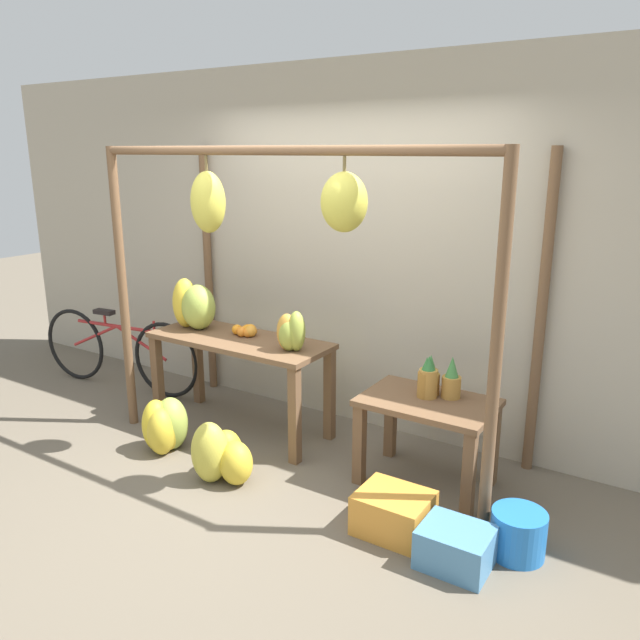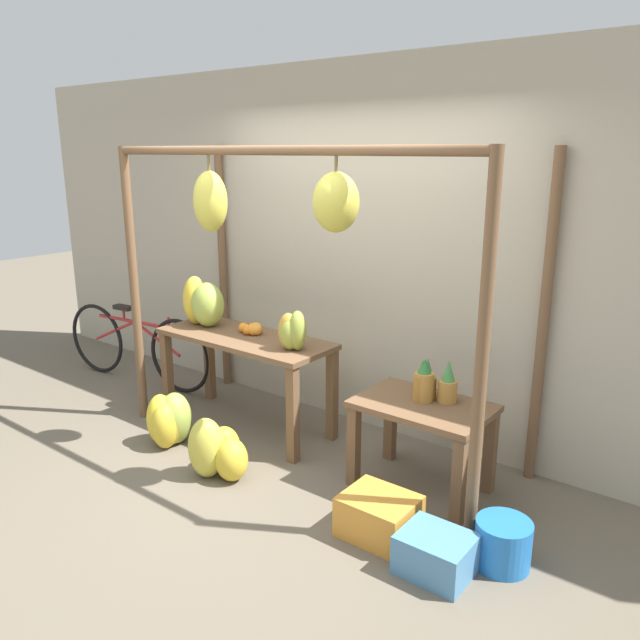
{
  "view_description": "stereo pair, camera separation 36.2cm",
  "coord_description": "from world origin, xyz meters",
  "views": [
    {
      "loc": [
        2.35,
        -2.72,
        2.15
      ],
      "look_at": [
        0.11,
        0.81,
        1.01
      ],
      "focal_mm": 35.0,
      "sensor_mm": 36.0,
      "label": 1
    },
    {
      "loc": [
        2.64,
        -2.51,
        2.15
      ],
      "look_at": [
        0.11,
        0.81,
        1.01
      ],
      "focal_mm": 35.0,
      "sensor_mm": 36.0,
      "label": 2
    }
  ],
  "objects": [
    {
      "name": "banana_pile_on_table",
      "position": [
        -1.1,
        0.82,
        0.95
      ],
      "size": [
        0.44,
        0.33,
        0.4
      ],
      "color": "#9EB247",
      "rests_on": "display_table_main"
    },
    {
      "name": "parked_bicycle",
      "position": [
        -2.16,
        0.9,
        0.36
      ],
      "size": [
        1.77,
        0.26,
        0.73
      ],
      "color": "black",
      "rests_on": "ground_plane"
    },
    {
      "name": "blue_bucket",
      "position": [
        1.67,
        0.37,
        0.13
      ],
      "size": [
        0.3,
        0.3,
        0.26
      ],
      "color": "blue",
      "rests_on": "ground_plane"
    },
    {
      "name": "stall_awning",
      "position": [
        0.01,
        0.63,
        1.55
      ],
      "size": [
        2.98,
        1.13,
        2.18
      ],
      "color": "brown",
      "rests_on": "ground_plane"
    },
    {
      "name": "ground_plane",
      "position": [
        0.0,
        0.0,
        0.0
      ],
      "size": [
        20.0,
        20.0,
        0.0
      ],
      "primitive_type": "plane",
      "color": "#665B4C"
    },
    {
      "name": "fruit_crate_white",
      "position": [
        1.0,
        0.2,
        0.12
      ],
      "size": [
        0.41,
        0.35,
        0.24
      ],
      "color": "orange",
      "rests_on": "ground_plane"
    },
    {
      "name": "banana_pile_ground_right",
      "position": [
        -0.24,
        0.12,
        0.18
      ],
      "size": [
        0.48,
        0.46,
        0.42
      ],
      "color": "gold",
      "rests_on": "ground_plane"
    },
    {
      "name": "fruit_crate_purple",
      "position": [
        1.41,
        0.1,
        0.11
      ],
      "size": [
        0.37,
        0.31,
        0.22
      ],
      "color": "#4C84B2",
      "rests_on": "ground_plane"
    },
    {
      "name": "display_table_main",
      "position": [
        -0.63,
        0.81,
        0.62
      ],
      "size": [
        1.45,
        0.56,
        0.76
      ],
      "color": "brown",
      "rests_on": "ground_plane"
    },
    {
      "name": "display_table_side",
      "position": [
        0.93,
        0.81,
        0.47
      ],
      "size": [
        0.84,
        0.56,
        0.6
      ],
      "color": "brown",
      "rests_on": "ground_plane"
    },
    {
      "name": "orange_pile",
      "position": [
        -0.62,
        0.88,
        0.8
      ],
      "size": [
        0.22,
        0.15,
        0.1
      ],
      "color": "orange",
      "rests_on": "display_table_main"
    },
    {
      "name": "banana_pile_ground_left",
      "position": [
        -0.88,
        0.22,
        0.19
      ],
      "size": [
        0.4,
        0.44,
        0.4
      ],
      "color": "gold",
      "rests_on": "ground_plane"
    },
    {
      "name": "shop_wall_back",
      "position": [
        0.0,
        1.48,
        1.4
      ],
      "size": [
        8.0,
        0.08,
        2.8
      ],
      "color": "#B2A893",
      "rests_on": "ground_plane"
    },
    {
      "name": "pineapple_cluster",
      "position": [
        0.94,
        0.88,
        0.71
      ],
      "size": [
        0.26,
        0.2,
        0.28
      ],
      "color": "#A3702D",
      "rests_on": "display_table_side"
    },
    {
      "name": "papaya_pile",
      "position": [
        -0.11,
        0.77,
        0.89
      ],
      "size": [
        0.24,
        0.21,
        0.29
      ],
      "color": "#93A33D",
      "rests_on": "display_table_main"
    }
  ]
}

